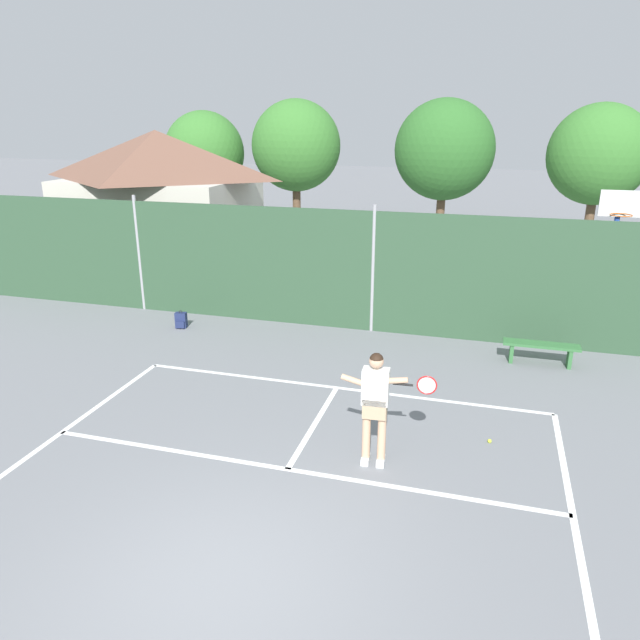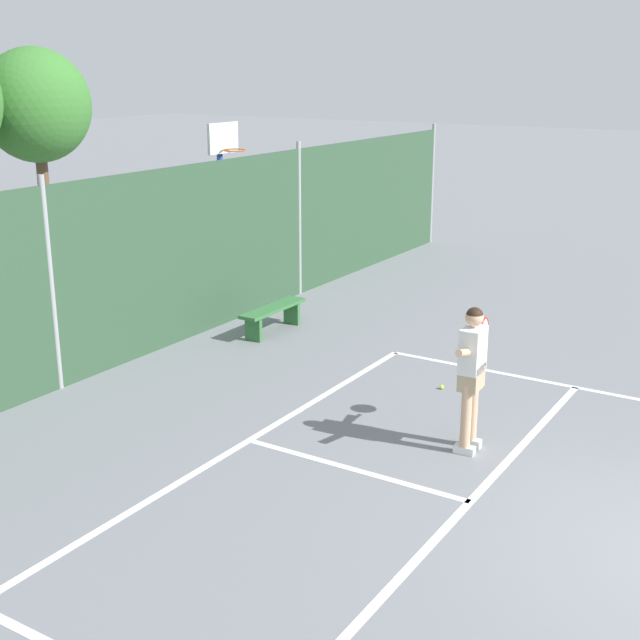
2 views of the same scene
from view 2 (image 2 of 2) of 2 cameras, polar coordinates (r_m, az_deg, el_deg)
name	(u,v)px [view 2 (image 2 of 2)]	position (r m, az deg, el deg)	size (l,w,h in m)	color
chainlink_fence	(51,290)	(12.82, -17.63, 1.93)	(26.09, 0.09, 3.17)	#2D4C33
basketball_hoop	(223,186)	(17.35, -6.54, 8.98)	(0.90, 0.67, 3.55)	#284CB2
tennis_player	(472,366)	(10.48, 10.19, -3.06)	(1.43, 0.31, 1.85)	silver
tennis_ball	(442,387)	(12.76, 8.19, -4.49)	(0.07, 0.07, 0.07)	#CCE033
courtside_bench	(273,313)	(15.23, -3.18, 0.48)	(1.60, 0.36, 0.48)	#336B38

